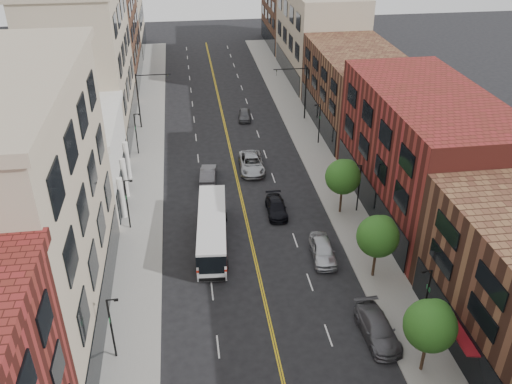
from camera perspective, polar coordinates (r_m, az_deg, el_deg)
name	(u,v)px	position (r m, az deg, el deg)	size (l,w,h in m)	color
sidewalk_left	(146,173)	(61.82, -11.55, 1.98)	(4.00, 110.00, 0.15)	gray
sidewalk_right	(320,162)	(63.47, 6.74, 3.19)	(4.00, 110.00, 0.15)	gray
bldg_l_tanoffice	(15,215)	(39.87, -24.07, -2.24)	(10.00, 22.00, 18.00)	tan
bldg_l_white	(69,162)	(57.52, -19.04, 3.05)	(10.00, 14.00, 8.00)	silver
bldg_l_far_a	(84,63)	(71.41, -17.64, 12.81)	(10.00, 20.00, 18.00)	tan
bldg_l_far_b	(103,35)	(90.91, -15.82, 15.62)	(10.00, 20.00, 15.00)	#532E21
bldg_r_mid	(423,153)	(53.90, 17.19, 3.91)	(10.00, 22.00, 12.00)	maroon
bldg_r_far_a	(356,90)	(72.29, 10.53, 10.56)	(10.00, 20.00, 10.00)	#532E21
bldg_r_far_b	(319,34)	(91.05, 6.62, 16.20)	(10.00, 22.00, 14.00)	tan
bldg_r_far_c	(294,16)	(110.38, 3.99, 17.97)	(10.00, 18.00, 11.00)	#532E21
tree_r_1	(431,324)	(37.04, 17.95, -13.06)	(3.40, 3.40, 5.59)	black
tree_r_2	(379,235)	(44.12, 12.79, -4.43)	(3.40, 3.40, 5.59)	black
tree_r_3	(344,176)	(52.16, 9.22, 1.72)	(3.40, 3.40, 5.59)	black
lamp_l_1	(112,325)	(38.13, -14.95, -13.40)	(0.81, 0.55, 5.05)	black
lamp_l_2	(127,202)	(50.93, -13.38, -1.00)	(0.81, 0.55, 5.05)	black
lamp_l_3	(136,132)	(65.17, -12.48, 6.22)	(0.81, 0.55, 5.05)	black
lamp_r_1	(426,295)	(40.99, 17.50, -10.28)	(0.81, 0.55, 5.05)	black
lamp_r_2	(359,185)	(53.11, 10.75, 0.69)	(0.81, 0.55, 5.05)	black
lamp_r_3	(319,122)	(66.88, 6.66, 7.38)	(0.81, 0.55, 5.05)	black
signal_mast_left	(144,94)	(71.93, -11.76, 10.04)	(4.49, 0.18, 7.20)	black
signal_mast_right	(300,87)	(73.39, 4.70, 10.97)	(4.49, 0.18, 7.20)	black
city_bus	(212,228)	(48.37, -4.64, -3.81)	(3.36, 11.40, 2.89)	silver
car_parked_mid	(378,329)	(40.77, 12.69, -13.86)	(2.16, 5.30, 1.54)	#515156
car_parked_far	(323,250)	(47.32, 7.04, -6.08)	(1.95, 4.85, 1.65)	#B9BCC2
car_lane_behind	(208,174)	(59.05, -5.06, 1.87)	(1.62, 4.64, 1.53)	#535257
car_lane_a	(276,207)	(53.13, 2.15, -1.63)	(1.86, 4.57, 1.33)	black
car_lane_b	(252,163)	(61.06, -0.47, 3.06)	(2.73, 5.91, 1.64)	#A4A7AB
car_lane_c	(245,115)	(74.61, -1.22, 8.13)	(1.58, 3.93, 1.34)	#4C4D51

